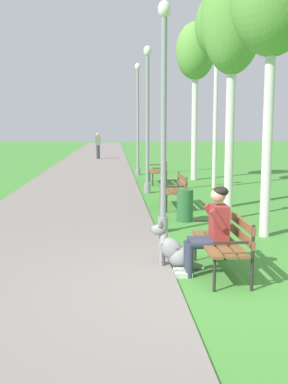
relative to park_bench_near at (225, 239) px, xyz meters
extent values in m
plane|color=#478E38|center=(-0.38, -0.66, -0.51)|extent=(120.00, 120.00, 0.00)
cube|color=gray|center=(-2.70, 23.34, -0.49)|extent=(3.95, 60.00, 0.04)
cube|color=brown|center=(-0.27, 0.00, -0.06)|extent=(0.14, 1.50, 0.04)
cube|color=brown|center=(-0.10, 0.00, -0.06)|extent=(0.14, 1.50, 0.04)
cube|color=brown|center=(0.08, 0.00, -0.06)|extent=(0.14, 1.50, 0.04)
cube|color=brown|center=(0.18, 0.00, 0.08)|extent=(0.04, 1.50, 0.11)
cube|color=brown|center=(0.18, 0.00, 0.26)|extent=(0.04, 1.50, 0.11)
cylinder|color=#2D2B28|center=(-0.30, 0.69, -0.29)|extent=(0.04, 0.04, 0.45)
cylinder|color=#2D2B28|center=(0.18, 0.69, -0.09)|extent=(0.04, 0.04, 0.85)
cube|color=#2D2B28|center=(-0.10, 0.69, 0.12)|extent=(0.45, 0.04, 0.03)
cylinder|color=#2D2B28|center=(-0.30, -0.69, -0.29)|extent=(0.04, 0.04, 0.45)
cylinder|color=#2D2B28|center=(0.18, -0.69, -0.09)|extent=(0.04, 0.04, 0.85)
cube|color=#2D2B28|center=(-0.10, -0.69, 0.12)|extent=(0.45, 0.04, 0.03)
cube|color=brown|center=(-0.26, 5.48, -0.06)|extent=(0.14, 1.50, 0.04)
cube|color=brown|center=(-0.09, 5.48, -0.06)|extent=(0.14, 1.50, 0.04)
cube|color=brown|center=(0.09, 5.48, -0.06)|extent=(0.14, 1.50, 0.04)
cube|color=brown|center=(0.19, 5.48, 0.08)|extent=(0.04, 1.50, 0.11)
cube|color=brown|center=(0.19, 5.48, 0.26)|extent=(0.04, 1.50, 0.11)
cylinder|color=#2D2B28|center=(-0.29, 6.17, -0.29)|extent=(0.04, 0.04, 0.45)
cylinder|color=#2D2B28|center=(0.19, 6.17, -0.09)|extent=(0.04, 0.04, 0.85)
cube|color=#2D2B28|center=(-0.09, 6.17, 0.12)|extent=(0.45, 0.04, 0.03)
cylinder|color=#2D2B28|center=(-0.29, 4.79, -0.29)|extent=(0.04, 0.04, 0.45)
cylinder|color=#2D2B28|center=(0.19, 4.79, -0.09)|extent=(0.04, 0.04, 0.85)
cube|color=#2D2B28|center=(-0.09, 4.79, 0.12)|extent=(0.45, 0.04, 0.03)
cube|color=brown|center=(-0.17, 10.54, -0.06)|extent=(0.14, 1.50, 0.04)
cube|color=brown|center=(0.00, 10.54, -0.06)|extent=(0.14, 1.50, 0.04)
cube|color=brown|center=(0.18, 10.54, -0.06)|extent=(0.14, 1.50, 0.04)
cube|color=brown|center=(0.28, 10.54, 0.08)|extent=(0.04, 1.50, 0.11)
cube|color=brown|center=(0.28, 10.54, 0.26)|extent=(0.04, 1.50, 0.11)
cylinder|color=#2D2B28|center=(-0.20, 11.23, -0.29)|extent=(0.04, 0.04, 0.45)
cylinder|color=#2D2B28|center=(0.28, 11.23, -0.09)|extent=(0.04, 0.04, 0.85)
cube|color=#2D2B28|center=(0.00, 11.23, 0.12)|extent=(0.45, 0.04, 0.03)
cylinder|color=#2D2B28|center=(-0.20, 9.85, -0.29)|extent=(0.04, 0.04, 0.45)
cylinder|color=#2D2B28|center=(0.28, 9.85, -0.09)|extent=(0.04, 0.04, 0.85)
cube|color=#2D2B28|center=(0.00, 9.85, 0.12)|extent=(0.45, 0.04, 0.03)
cylinder|color=#33384C|center=(-0.31, 0.09, -0.04)|extent=(0.42, 0.14, 0.14)
cylinder|color=#33384C|center=(-0.52, 0.09, -0.28)|extent=(0.11, 0.11, 0.47)
cube|color=silver|center=(-0.60, 0.09, -0.48)|extent=(0.24, 0.09, 0.07)
cylinder|color=#33384C|center=(-0.31, -0.11, -0.04)|extent=(0.42, 0.14, 0.14)
cylinder|color=#33384C|center=(-0.52, -0.11, -0.28)|extent=(0.11, 0.11, 0.47)
cube|color=silver|center=(-0.60, -0.11, -0.48)|extent=(0.24, 0.09, 0.07)
cube|color=maroon|center=(-0.10, -0.01, 0.22)|extent=(0.22, 0.36, 0.52)
cylinder|color=maroon|center=(-0.16, 0.19, 0.32)|extent=(0.25, 0.09, 0.30)
cylinder|color=maroon|center=(-0.16, -0.21, 0.32)|extent=(0.25, 0.09, 0.30)
sphere|color=tan|center=(-0.12, -0.01, 0.62)|extent=(0.21, 0.21, 0.21)
ellipsoid|color=black|center=(-0.09, -0.01, 0.67)|extent=(0.22, 0.23, 0.14)
ellipsoid|color=gray|center=(-0.58, 0.30, -0.35)|extent=(0.43, 0.38, 0.32)
ellipsoid|color=gray|center=(-0.72, 0.35, -0.23)|extent=(0.54, 0.36, 0.48)
ellipsoid|color=#595959|center=(-0.67, 0.33, -0.19)|extent=(0.40, 0.29, 0.27)
cylinder|color=gray|center=(-0.83, 0.45, -0.32)|extent=(0.06, 0.06, 0.38)
cylinder|color=gray|center=(-0.86, 0.33, -0.32)|extent=(0.06, 0.06, 0.38)
cylinder|color=gray|center=(-0.83, 0.38, -0.08)|extent=(0.16, 0.19, 0.19)
ellipsoid|color=gray|center=(-0.90, 0.41, 0.05)|extent=(0.25, 0.20, 0.16)
cone|color=#595959|center=(-1.00, 0.44, 0.04)|extent=(0.12, 0.12, 0.09)
cone|color=#595959|center=(-0.85, 0.44, 0.15)|extent=(0.06, 0.06, 0.09)
cone|color=#595959|center=(-0.88, 0.35, 0.15)|extent=(0.06, 0.06, 0.09)
cylinder|color=gray|center=(-0.39, 0.24, -0.49)|extent=(0.28, 0.13, 0.04)
cylinder|color=gray|center=(-0.59, 2.71, -0.36)|extent=(0.20, 0.20, 0.30)
cylinder|color=gray|center=(-0.59, 2.71, 1.54)|extent=(0.11, 0.11, 4.10)
ellipsoid|color=silver|center=(-0.59, 2.71, 3.71)|extent=(0.24, 0.24, 0.32)
cylinder|color=gray|center=(-0.51, 8.16, -0.36)|extent=(0.20, 0.20, 0.30)
cylinder|color=gray|center=(-0.51, 8.16, 1.58)|extent=(0.11, 0.11, 4.19)
ellipsoid|color=silver|center=(-0.51, 8.16, 3.79)|extent=(0.24, 0.24, 0.32)
cylinder|color=gray|center=(-0.52, 13.65, -0.36)|extent=(0.20, 0.20, 0.30)
cylinder|color=gray|center=(-0.52, 13.65, 1.69)|extent=(0.11, 0.11, 4.40)
ellipsoid|color=silver|center=(-0.52, 13.65, 4.01)|extent=(0.24, 0.24, 0.32)
cylinder|color=silver|center=(1.29, 2.21, 1.35)|extent=(0.19, 0.19, 3.73)
cylinder|color=silver|center=(1.40, 5.51, 1.45)|extent=(0.23, 0.23, 3.93)
ellipsoid|color=#66A847|center=(1.40, 5.51, 4.30)|extent=(1.56, 1.59, 2.94)
cylinder|color=silver|center=(1.85, 9.31, 1.84)|extent=(0.14, 0.14, 4.70)
ellipsoid|color=#569E42|center=(1.85, 9.31, 4.80)|extent=(1.45, 1.33, 2.06)
cylinder|color=silver|center=(1.56, 11.70, 1.61)|extent=(0.22, 0.22, 4.24)
ellipsoid|color=#66A847|center=(1.56, 11.70, 4.37)|extent=(1.48, 1.53, 2.15)
cylinder|color=#2D6638|center=(0.00, 3.72, -0.16)|extent=(0.36, 0.36, 0.70)
cylinder|color=#383842|center=(-2.53, 23.38, -0.07)|extent=(0.22, 0.22, 0.88)
cube|color=#6B7F5B|center=(-2.53, 23.38, 0.65)|extent=(0.32, 0.20, 0.56)
sphere|color=tan|center=(-2.53, 23.38, 1.04)|extent=(0.20, 0.20, 0.20)
camera|label=1|loc=(-1.55, -6.30, 1.56)|focal=43.83mm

